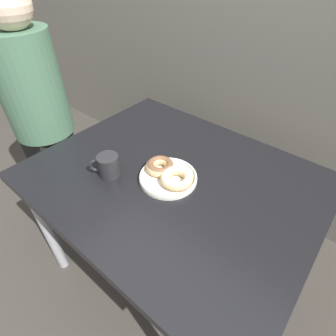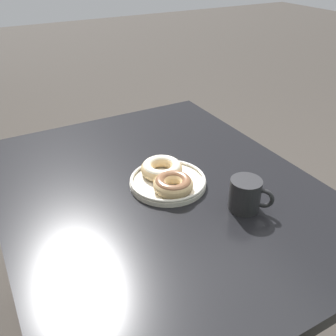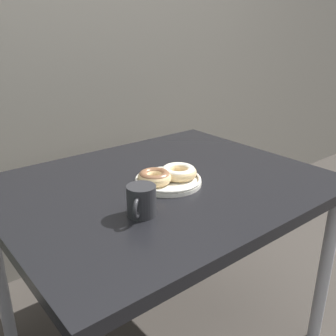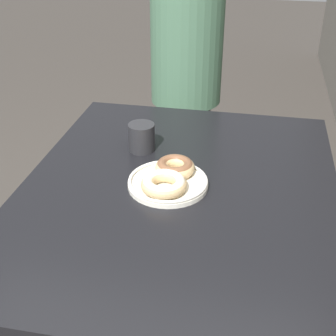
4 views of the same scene
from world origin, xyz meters
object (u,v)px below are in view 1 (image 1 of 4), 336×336
(dining_table, at_px, (173,188))
(person_figure, at_px, (43,123))
(donut_plate, at_px, (169,174))
(coffee_mug, at_px, (108,165))

(dining_table, distance_m, person_figure, 0.83)
(dining_table, distance_m, donut_plate, 0.10)
(person_figure, bearing_deg, coffee_mug, -4.66)
(donut_plate, bearing_deg, person_figure, -174.29)
(dining_table, bearing_deg, donut_plate, -89.66)
(dining_table, distance_m, coffee_mug, 0.29)
(donut_plate, xyz_separation_m, coffee_mug, (-0.21, -0.13, 0.02))
(dining_table, xyz_separation_m, coffee_mug, (-0.21, -0.16, 0.12))
(donut_plate, bearing_deg, coffee_mug, -147.29)
(person_figure, bearing_deg, dining_table, 7.75)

